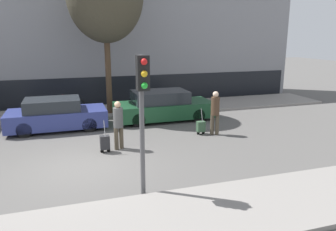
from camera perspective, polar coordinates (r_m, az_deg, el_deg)
The scene contains 11 objects.
ground_plane at distance 10.47m, azimuth -14.60°, elevation -8.65°, with size 80.00×80.00×0.00m, color #565451.
sidewalk_far at distance 17.15m, azimuth -16.01°, elevation 0.29°, with size 28.00×3.00×0.12m.
building_facade at distance 20.11m, azimuth -17.28°, elevation 15.42°, with size 28.00×2.45×9.39m.
parked_car_1 at distance 14.66m, azimuth -18.89°, elevation 0.11°, with size 4.05×1.82×1.33m.
parked_car_2 at distance 15.43m, azimuth -0.91°, elevation 1.62°, with size 4.58×1.88×1.39m.
pedestrian_left at distance 11.50m, azimuth -8.66°, elevation -1.17°, with size 0.34×0.34×1.72m.
trolley_left at distance 11.42m, azimuth -10.93°, elevation -4.64°, with size 0.34×0.29×1.14m.
pedestrian_right at distance 13.16m, azimuth 8.21°, elevation 0.91°, with size 0.34×0.34×1.77m.
trolley_right at distance 13.30m, azimuth 5.74°, elevation -1.92°, with size 0.34×0.29×1.08m.
traffic_light at distance 7.67m, azimuth -4.47°, elevation 3.04°, with size 0.28×0.47×3.49m.
parked_bicycle at distance 17.01m, azimuth -17.13°, elevation 1.59°, with size 1.77×0.06×0.96m.
Camera 1 is at (-0.34, -9.70, 3.94)m, focal length 35.00 mm.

